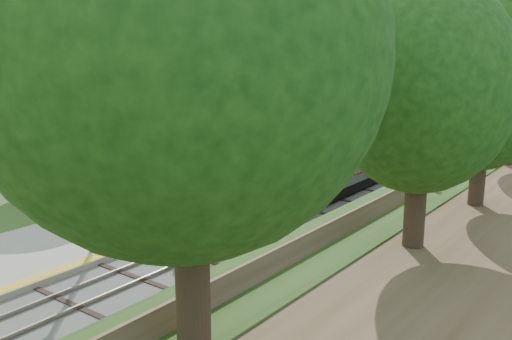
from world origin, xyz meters
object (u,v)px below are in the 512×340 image
Objects in this scene: train at (502,103)px; signal_farside at (405,155)px; signal_gantry at (508,87)px; lamppost_far at (183,176)px; signal_platform at (86,170)px; station_building at (221,105)px.

signal_farside reaches higher than train.
signal_gantry is 41.11m from lamppost_far.
train is (-2.47, 8.65, -2.48)m from signal_gantry.
signal_farside is (9.10, 12.11, -0.19)m from signal_platform.
train is at bearing 87.00° from signal_platform.
train is 17.18× the size of signal_platform.
station_building is 1.75× the size of lamppost_far.
signal_gantry is at bearing 56.62° from station_building.
station_building reaches higher than lamppost_far.
signal_gantry is 34.85m from signal_farside.
signal_platform is 0.97× the size of signal_farside.
signal_gantry is 9.33m from train.
signal_gantry is at bearing 96.14° from signal_farside.
train is 16.75× the size of signal_farside.
station_building reaches higher than train.
train is (14.00, 33.64, -1.75)m from station_building.
station_building reaches higher than signal_gantry.
station_building is at bearing 154.47° from signal_farside.
lamppost_far is (-3.23, -49.29, 0.24)m from train.
lamppost_far is 6.29m from signal_platform.
lamppost_far is (10.77, -15.66, -1.51)m from station_building.
lamppost_far is at bearing -93.75° from train.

